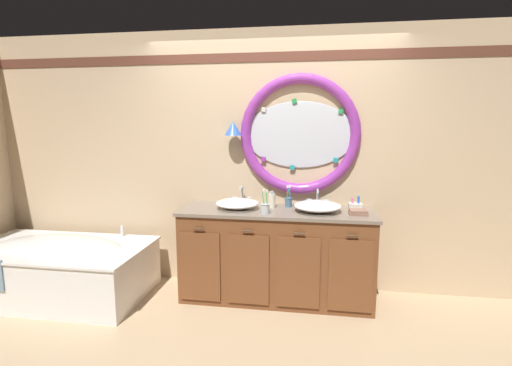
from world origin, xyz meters
TOP-DOWN VIEW (x-y plane):
  - ground_plane at (0.00, 0.00)m, footprint 14.00×14.00m
  - back_wall_assembly at (0.03, 0.58)m, footprint 6.40×0.26m
  - vanity_counter at (0.09, 0.25)m, footprint 1.83×0.63m
  - bathtub at (-2.02, -0.04)m, footprint 1.73×0.96m
  - sink_basin_left at (-0.29, 0.23)m, footprint 0.41×0.41m
  - sink_basin_right at (0.47, 0.23)m, footprint 0.43×0.43m
  - faucet_set_left at (-0.29, 0.47)m, footprint 0.21×0.13m
  - faucet_set_right at (0.47, 0.47)m, footprint 0.22×0.12m
  - toothbrush_holder_left at (0.00, 0.07)m, footprint 0.09×0.09m
  - toothbrush_holder_right at (0.19, 0.39)m, footprint 0.08×0.08m
  - soap_dispenser at (0.03, 0.33)m, footprint 0.07×0.07m
  - folded_hand_towel at (0.83, 0.17)m, footprint 0.16×0.14m
  - toiletry_basket at (0.83, 0.42)m, footprint 0.12×0.11m

SIDE VIEW (x-z plane):
  - ground_plane at x=0.00m, z-range 0.00..0.00m
  - bathtub at x=-2.02m, z-range 0.00..0.62m
  - vanity_counter at x=0.09m, z-range 0.00..0.88m
  - folded_hand_towel at x=0.83m, z-range 0.88..0.92m
  - toiletry_basket at x=0.83m, z-range 0.85..0.97m
  - sink_basin_left at x=-0.29m, z-range 0.88..0.98m
  - sink_basin_right at x=0.47m, z-range 0.88..0.98m
  - toothbrush_holder_left at x=0.00m, z-range 0.82..1.04m
  - toothbrush_holder_right at x=0.19m, z-range 0.83..1.04m
  - faucet_set_right at x=0.47m, z-range 0.86..1.03m
  - faucet_set_left at x=-0.29m, z-range 0.86..1.04m
  - soap_dispenser at x=0.03m, z-range 0.87..1.03m
  - back_wall_assembly at x=0.03m, z-range 0.03..2.63m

